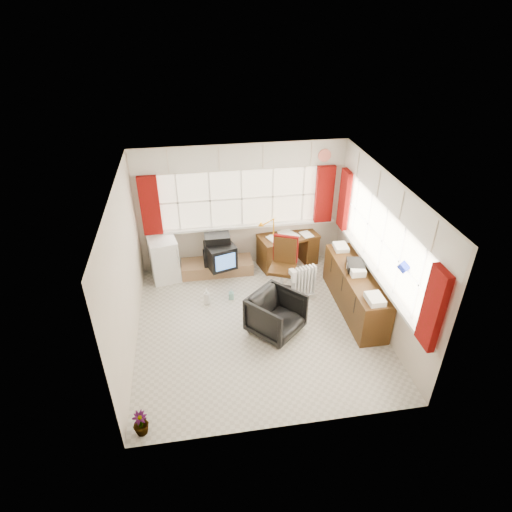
# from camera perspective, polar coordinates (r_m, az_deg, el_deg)

# --- Properties ---
(ground) EXTENTS (4.00, 4.00, 0.00)m
(ground) POSITION_cam_1_polar(r_m,az_deg,el_deg) (7.30, 0.34, -9.20)
(ground) COLOR beige
(ground) RESTS_ON ground
(room_walls) EXTENTS (4.00, 4.00, 4.00)m
(room_walls) POSITION_cam_1_polar(r_m,az_deg,el_deg) (6.42, 0.38, 0.98)
(room_walls) COLOR beige
(room_walls) RESTS_ON ground
(window_back) EXTENTS (3.70, 0.12, 3.60)m
(window_back) POSITION_cam_1_polar(r_m,az_deg,el_deg) (8.37, -1.82, 4.42)
(window_back) COLOR #FBEAC7
(window_back) RESTS_ON room_walls
(window_right) EXTENTS (0.12, 3.70, 3.60)m
(window_right) POSITION_cam_1_polar(r_m,az_deg,el_deg) (7.25, 15.72, -1.59)
(window_right) COLOR #FBEAC7
(window_right) RESTS_ON room_walls
(curtains) EXTENTS (3.83, 3.83, 1.15)m
(curtains) POSITION_cam_1_polar(r_m,az_deg,el_deg) (7.42, 6.29, 4.86)
(curtains) COLOR maroon
(curtains) RESTS_ON room_walls
(overhead_cabinets) EXTENTS (3.98, 3.98, 0.48)m
(overhead_cabinets) POSITION_cam_1_polar(r_m,az_deg,el_deg) (7.16, 6.98, 10.77)
(overhead_cabinets) COLOR silver
(overhead_cabinets) RESTS_ON room_walls
(desk) EXTENTS (1.27, 0.84, 0.71)m
(desk) POSITION_cam_1_polar(r_m,az_deg,el_deg) (8.67, 4.26, 1.06)
(desk) COLOR #4D2C12
(desk) RESTS_ON ground
(desk_lamp) EXTENTS (0.17, 0.16, 0.42)m
(desk_lamp) POSITION_cam_1_polar(r_m,az_deg,el_deg) (8.32, 2.37, 4.37)
(desk_lamp) COLOR orange
(desk_lamp) RESTS_ON desk
(task_chair) EXTENTS (0.62, 0.63, 1.11)m
(task_chair) POSITION_cam_1_polar(r_m,az_deg,el_deg) (7.78, 3.74, -0.99)
(task_chair) COLOR black
(task_chair) RESTS_ON ground
(office_chair) EXTENTS (1.08, 1.08, 0.71)m
(office_chair) POSITION_cam_1_polar(r_m,az_deg,el_deg) (6.97, 2.68, -7.79)
(office_chair) COLOR black
(office_chair) RESTS_ON ground
(radiator) EXTENTS (0.47, 0.28, 0.66)m
(radiator) POSITION_cam_1_polar(r_m,az_deg,el_deg) (7.78, 6.33, -3.95)
(radiator) COLOR white
(radiator) RESTS_ON ground
(credenza) EXTENTS (0.50, 2.00, 0.85)m
(credenza) POSITION_cam_1_polar(r_m,az_deg,el_deg) (7.62, 13.07, -4.43)
(credenza) COLOR #4D2C12
(credenza) RESTS_ON ground
(file_tray) EXTENTS (0.36, 0.42, 0.12)m
(file_tray) POSITION_cam_1_polar(r_m,az_deg,el_deg) (7.49, 13.12, -1.22)
(file_tray) COLOR black
(file_tray) RESTS_ON credenza
(tv_bench) EXTENTS (1.40, 0.50, 0.25)m
(tv_bench) POSITION_cam_1_polar(r_m,az_deg,el_deg) (8.55, -5.19, -1.44)
(tv_bench) COLOR #9F774F
(tv_bench) RESTS_ON ground
(crt_tv) EXTENTS (0.62, 0.59, 0.47)m
(crt_tv) POSITION_cam_1_polar(r_m,az_deg,el_deg) (8.20, -4.71, -0.01)
(crt_tv) COLOR black
(crt_tv) RESTS_ON tv_bench
(hifi_stack) EXTENTS (0.58, 0.37, 0.61)m
(hifi_stack) POSITION_cam_1_polar(r_m,az_deg,el_deg) (8.32, -5.12, 0.87)
(hifi_stack) COLOR black
(hifi_stack) RESTS_ON tv_bench
(mini_fridge) EXTENTS (0.59, 0.59, 0.85)m
(mini_fridge) POSITION_cam_1_polar(r_m,az_deg,el_deg) (8.36, -12.12, -0.48)
(mini_fridge) COLOR white
(mini_fridge) RESTS_ON ground
(spray_bottle_a) EXTENTS (0.13, 0.13, 0.32)m
(spray_bottle_a) POSITION_cam_1_polar(r_m,az_deg,el_deg) (7.71, -6.57, -5.37)
(spray_bottle_a) COLOR white
(spray_bottle_a) RESTS_ON ground
(spray_bottle_b) EXTENTS (0.10, 0.10, 0.20)m
(spray_bottle_b) POSITION_cam_1_polar(r_m,az_deg,el_deg) (7.82, -3.31, -5.12)
(spray_bottle_b) COLOR #83C4B7
(spray_bottle_b) RESTS_ON ground
(flower_vase) EXTENTS (0.26, 0.26, 0.35)m
(flower_vase) POSITION_cam_1_polar(r_m,az_deg,el_deg) (5.93, -15.13, -20.72)
(flower_vase) COLOR black
(flower_vase) RESTS_ON ground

